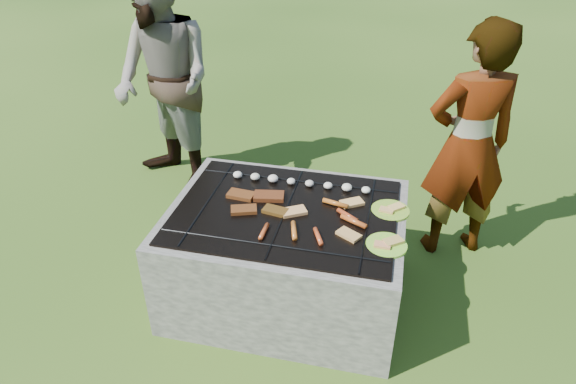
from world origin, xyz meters
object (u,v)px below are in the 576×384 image
Objects in this scene: fire_pit at (286,257)px; plate_near at (387,245)px; bystander at (164,82)px; plate_far at (391,210)px; cook at (469,146)px.

fire_pit is 5.97× the size of plate_near.
fire_pit is 0.74× the size of bystander.
fire_pit is 5.98× the size of plate_far.
plate_far is 0.32m from plate_near.
cook is at bearing 64.70° from plate_near.
plate_far is (0.56, 0.13, 0.33)m from fire_pit.
fire_pit is 0.68m from plate_near.
plate_near is at bearing -89.85° from plate_far.
fire_pit is at bearing 162.03° from plate_near.
plate_near is (0.56, -0.18, 0.33)m from fire_pit.
plate_far is at bearing 5.83° from bystander.
fire_pit is at bearing -8.18° from bystander.
plate_far is 1.99m from bystander.
plate_near is 0.12× the size of bystander.
plate_far is at bearing 90.15° from plate_near.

